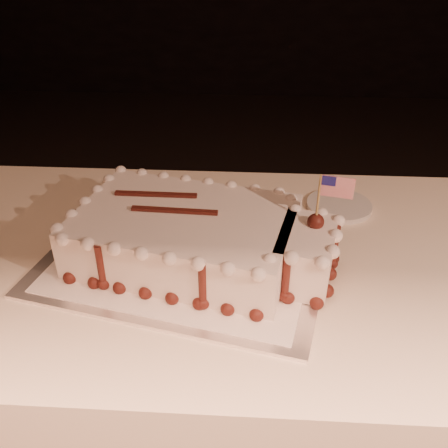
# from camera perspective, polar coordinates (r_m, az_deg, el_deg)

# --- Properties ---
(banquet_table) EXTENTS (2.40, 0.80, 0.75)m
(banquet_table) POSITION_cam_1_polar(r_m,az_deg,el_deg) (1.34, 10.91, -16.96)
(banquet_table) COLOR #FFE3C5
(banquet_table) RESTS_ON ground
(cake_board) EXTENTS (0.66, 0.55, 0.01)m
(cake_board) POSITION_cam_1_polar(r_m,az_deg,el_deg) (1.06, -4.32, -3.85)
(cake_board) COLOR white
(cake_board) RESTS_ON banquet_table
(doily) EXTENTS (0.59, 0.50, 0.00)m
(doily) POSITION_cam_1_polar(r_m,az_deg,el_deg) (1.06, -4.33, -3.63)
(doily) COLOR white
(doily) RESTS_ON cake_board
(sheet_cake) EXTENTS (0.57, 0.40, 0.22)m
(sheet_cake) POSITION_cam_1_polar(r_m,az_deg,el_deg) (1.02, -2.83, -1.52)
(sheet_cake) COLOR white
(sheet_cake) RESTS_ON doily
(side_plate) EXTENTS (0.16, 0.16, 0.01)m
(side_plate) POSITION_cam_1_polar(r_m,az_deg,el_deg) (1.27, 13.01, 2.06)
(side_plate) COLOR silver
(side_plate) RESTS_ON banquet_table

